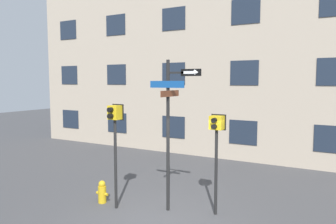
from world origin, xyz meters
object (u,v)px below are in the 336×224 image
(pedestrian_signal_right, at_px, (216,136))
(fire_hydrant, at_px, (102,192))
(street_sign_pole, at_px, (171,122))
(pedestrian_signal_left, at_px, (115,128))

(pedestrian_signal_right, distance_m, fire_hydrant, 3.70)
(street_sign_pole, bearing_deg, pedestrian_signal_left, -157.84)
(street_sign_pole, distance_m, fire_hydrant, 2.95)
(pedestrian_signal_right, bearing_deg, street_sign_pole, -162.15)
(pedestrian_signal_left, relative_size, pedestrian_signal_right, 1.09)
(street_sign_pole, height_order, pedestrian_signal_left, street_sign_pole)
(pedestrian_signal_left, relative_size, fire_hydrant, 4.42)
(pedestrian_signal_left, distance_m, pedestrian_signal_right, 2.72)
(street_sign_pole, relative_size, pedestrian_signal_right, 1.54)
(fire_hydrant, bearing_deg, pedestrian_signal_right, 14.50)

